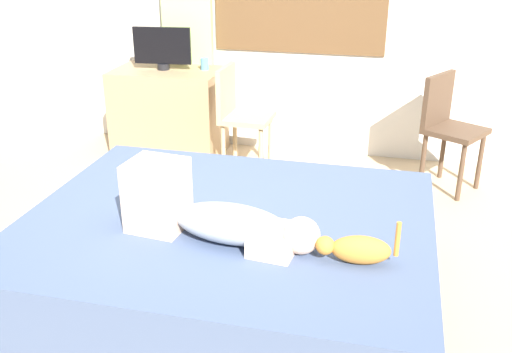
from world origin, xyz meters
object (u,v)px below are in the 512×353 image
Objects in this scene: desk at (169,112)px; tv_monitor at (162,48)px; bed at (228,259)px; chair_by_desk at (238,111)px; cat at (357,249)px; chair_spare at (448,123)px; person_lying at (212,215)px; cup at (205,64)px.

desk is 0.55m from tv_monitor.
bed is 2.45× the size of chair_by_desk.
cat is at bearing -52.19° from desk.
tv_monitor is at bearing 175.46° from chair_spare.
cup is (-0.78, 2.29, 0.18)m from person_lying.
person_lying is at bearing -120.17° from chair_spare.
cat is 2.16m from chair_spare.
desk is at bearing 0.00° from tv_monitor.
chair_spare is at bearing 76.78° from cat.
tv_monitor is 0.56× the size of chair_by_desk.
desk is (-1.09, 2.21, -0.24)m from person_lying.
tv_monitor is at bearing -180.00° from desk.
person_lying is 1.05× the size of desk.
chair_by_desk is at bearing -21.43° from desk.
cat is at bearing -58.18° from cup.
chair_spare is (1.16, 1.82, 0.27)m from bed.
person_lying is at bearing -63.11° from tv_monitor.
person_lying is at bearing 173.43° from cat.
person_lying reaches higher than bed.
cat is at bearing -6.57° from person_lying.
person_lying is 1.96× the size of tv_monitor.
person_lying is 1.10× the size of chair_by_desk.
tv_monitor is (-1.14, 2.00, 0.68)m from bed.
person_lying reaches higher than desk.
person_lying is (-0.01, -0.21, 0.36)m from bed.
desk is at bearing 116.30° from person_lying.
person_lying is at bearing -78.33° from chair_by_desk.
tv_monitor reaches higher than chair_spare.
cup reaches higher than cat.
chair_by_desk is (-0.40, 1.94, -0.10)m from person_lying.
cup is (-1.47, 2.36, 0.23)m from cat.
chair_by_desk is at bearing -176.78° from chair_spare.
cup is 0.11× the size of chair_spare.
bed is 1.80m from chair_by_desk.
person_lying is 1.98m from chair_by_desk.
cat is at bearing -103.22° from chair_spare.
chair_spare reaches higher than bed.
desk is 2.28m from chair_spare.
tv_monitor reaches higher than cup.
chair_by_desk is 1.00× the size of chair_spare.
chair_by_desk is at bearing 118.25° from cat.
person_lying is at bearing -71.08° from cup.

